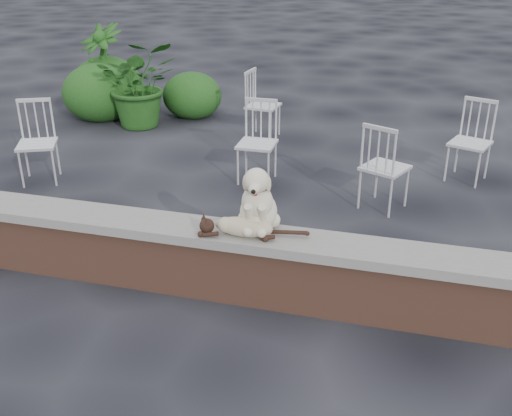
% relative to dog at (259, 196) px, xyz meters
% --- Properties ---
extents(ground, '(60.00, 60.00, 0.00)m').
position_rel_dog_xyz_m(ground, '(-0.82, -0.09, -0.86)').
color(ground, black).
rests_on(ground, ground).
extents(brick_wall, '(6.00, 0.30, 0.50)m').
position_rel_dog_xyz_m(brick_wall, '(-0.82, -0.09, -0.61)').
color(brick_wall, brown).
rests_on(brick_wall, ground).
extents(capstone, '(6.20, 0.40, 0.08)m').
position_rel_dog_xyz_m(capstone, '(-0.82, -0.09, -0.32)').
color(capstone, slate).
rests_on(capstone, brick_wall).
extents(dog, '(0.42, 0.52, 0.55)m').
position_rel_dog_xyz_m(dog, '(0.00, 0.00, 0.00)').
color(dog, beige).
rests_on(dog, capstone).
extents(cat, '(1.01, 0.35, 0.17)m').
position_rel_dog_xyz_m(cat, '(-0.08, -0.15, -0.19)').
color(cat, '#C0AD89').
rests_on(cat, capstone).
extents(chair_d, '(0.72, 0.72, 0.94)m').
position_rel_dog_xyz_m(chair_d, '(1.73, 2.98, -0.39)').
color(chair_d, silver).
rests_on(chair_d, ground).
extents(chair_e, '(0.62, 0.62, 0.94)m').
position_rel_dog_xyz_m(chair_e, '(-0.98, 3.92, -0.39)').
color(chair_e, silver).
rests_on(chair_e, ground).
extents(chair_c, '(0.74, 0.74, 0.94)m').
position_rel_dog_xyz_m(chair_c, '(0.84, 1.93, -0.39)').
color(chair_c, silver).
rests_on(chair_c, ground).
extents(chair_a, '(0.74, 0.74, 0.94)m').
position_rel_dog_xyz_m(chair_a, '(-3.08, 1.64, -0.39)').
color(chair_a, silver).
rests_on(chair_a, ground).
extents(chair_b, '(0.57, 0.57, 0.94)m').
position_rel_dog_xyz_m(chair_b, '(-0.64, 2.31, -0.39)').
color(chair_b, silver).
rests_on(chair_b, ground).
extents(potted_plant_a, '(1.47, 1.39, 1.29)m').
position_rel_dog_xyz_m(potted_plant_a, '(-2.86, 3.97, -0.21)').
color(potted_plant_a, '#1F4B15').
rests_on(potted_plant_a, ground).
extents(potted_plant_b, '(1.00, 1.00, 1.37)m').
position_rel_dog_xyz_m(potted_plant_b, '(-3.81, 4.63, -0.17)').
color(potted_plant_b, '#1F4B15').
rests_on(potted_plant_b, ground).
extents(shrubbery, '(2.54, 1.63, 0.90)m').
position_rel_dog_xyz_m(shrubbery, '(-3.43, 4.48, -0.47)').
color(shrubbery, '#1F4B15').
rests_on(shrubbery, ground).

